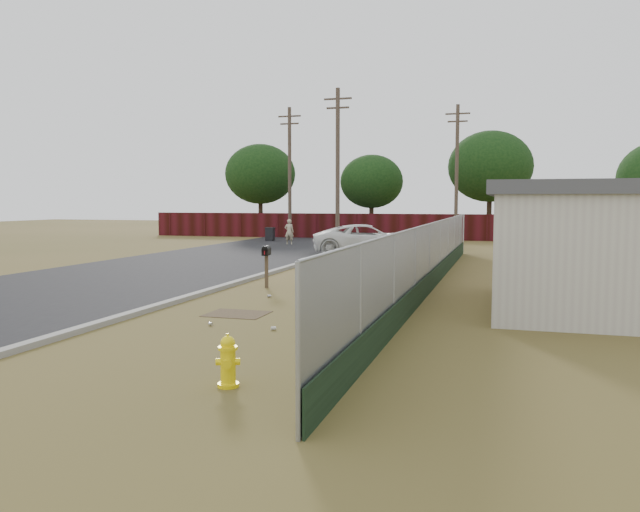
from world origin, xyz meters
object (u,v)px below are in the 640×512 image
(mailbox, at_px, (266,255))
(pedestrian, at_px, (289,232))
(fire_hydrant, at_px, (228,362))
(trash_bin, at_px, (270,234))
(pickup_truck, at_px, (367,239))

(mailbox, relative_size, pedestrian, 0.82)
(fire_hydrant, height_order, trash_bin, trash_bin)
(pedestrian, xyz_separation_m, trash_bin, (-2.32, 2.71, -0.32))
(fire_hydrant, relative_size, mailbox, 0.60)
(mailbox, xyz_separation_m, pedestrian, (-5.84, 18.55, -0.24))
(mailbox, distance_m, pedestrian, 19.45)
(mailbox, relative_size, pickup_truck, 0.24)
(trash_bin, bearing_deg, pedestrian, -49.45)
(fire_hydrant, bearing_deg, trash_bin, 110.22)
(fire_hydrant, relative_size, pedestrian, 0.49)
(mailbox, height_order, pedestrian, pedestrian)
(mailbox, xyz_separation_m, trash_bin, (-8.15, 21.26, -0.55))
(mailbox, bearing_deg, trash_bin, 110.98)
(pedestrian, bearing_deg, trash_bin, -57.42)
(trash_bin, bearing_deg, mailbox, -69.02)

